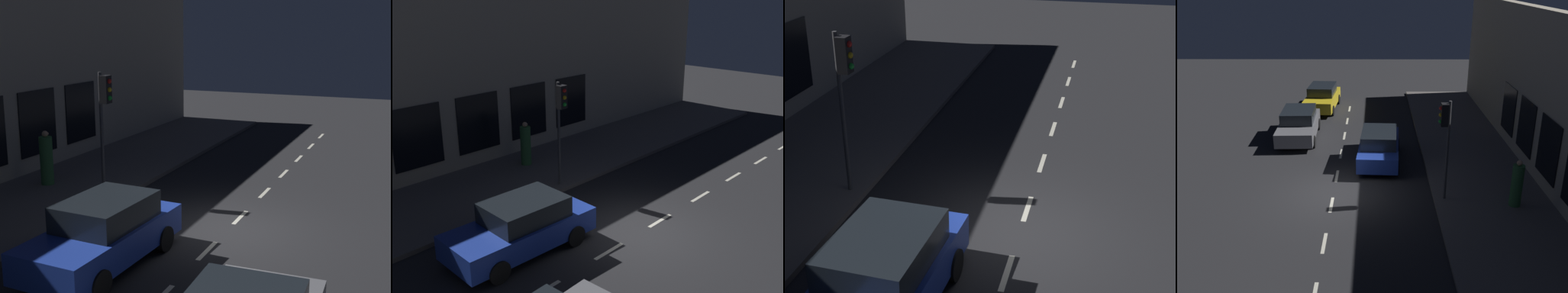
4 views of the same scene
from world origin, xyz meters
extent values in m
plane|color=#232326|center=(0.00, 0.00, 0.00)|extent=(60.00, 60.00, 0.00)
cube|color=#5B5654|center=(6.25, 0.00, 0.07)|extent=(4.50, 32.00, 0.15)
cube|color=#B2A893|center=(8.80, 0.00, 3.51)|extent=(0.60, 32.00, 7.02)
cube|color=black|center=(8.47, -5.48, 1.95)|extent=(0.04, 2.02, 2.39)
cube|color=black|center=(8.47, -2.74, 1.95)|extent=(0.04, 2.02, 2.39)
cube|color=black|center=(8.47, 0.00, 1.95)|extent=(0.04, 2.02, 2.39)
cube|color=black|center=(8.47, 2.74, 1.95)|extent=(0.04, 2.02, 2.39)
cube|color=beige|center=(0.00, -11.40, 0.00)|extent=(0.12, 1.20, 0.01)
cube|color=beige|center=(0.00, -8.80, 0.00)|extent=(0.12, 1.20, 0.01)
cube|color=beige|center=(0.00, -6.20, 0.00)|extent=(0.12, 1.20, 0.01)
cube|color=beige|center=(0.00, -3.60, 0.00)|extent=(0.12, 1.20, 0.01)
cube|color=beige|center=(0.00, -1.00, 0.00)|extent=(0.12, 1.20, 0.01)
cube|color=beige|center=(0.00, 1.60, 0.00)|extent=(0.12, 1.20, 0.01)
cube|color=beige|center=(0.00, 4.20, 0.00)|extent=(0.12, 1.20, 0.01)
cylinder|color=#424244|center=(4.40, -0.70, 2.12)|extent=(0.10, 0.10, 3.94)
cube|color=black|center=(4.22, -0.70, 3.57)|extent=(0.26, 0.32, 0.84)
sphere|color=red|center=(4.08, -0.70, 3.82)|extent=(0.15, 0.15, 0.15)
sphere|color=gold|center=(4.08, -0.70, 3.57)|extent=(0.15, 0.15, 0.15)
sphere|color=green|center=(4.08, -0.70, 3.31)|extent=(0.15, 0.15, 0.15)
cube|color=#1E389E|center=(1.89, 3.32, 0.63)|extent=(2.02, 4.45, 0.70)
cube|color=black|center=(1.88, 3.14, 1.28)|extent=(1.70, 2.35, 0.60)
cylinder|color=black|center=(1.11, 4.71, 0.32)|extent=(0.25, 0.65, 0.64)
cylinder|color=black|center=(2.80, 4.62, 0.32)|extent=(0.25, 0.65, 0.64)
cylinder|color=black|center=(0.98, 2.01, 0.32)|extent=(0.25, 0.65, 0.64)
cylinder|color=black|center=(2.66, 1.92, 0.32)|extent=(0.25, 0.65, 0.64)
cylinder|color=#336B38|center=(6.99, -1.24, 0.97)|extent=(0.61, 0.61, 1.64)
sphere|color=tan|center=(6.99, -1.24, 1.90)|extent=(0.21, 0.21, 0.21)
cube|color=tan|center=(6.93, -1.31, 1.90)|extent=(0.07, 0.07, 0.06)
camera|label=1|loc=(-4.61, 13.26, 5.42)|focal=49.97mm
camera|label=2|loc=(-7.83, 11.01, 7.34)|focal=44.01mm
camera|label=3|loc=(-1.66, 10.87, 6.88)|focal=52.93mm
camera|label=4|loc=(1.68, -16.04, 8.37)|focal=40.55mm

